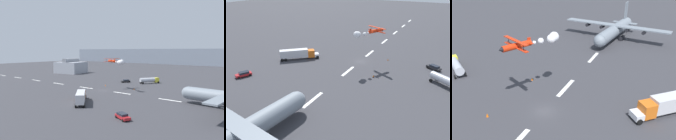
{
  "view_description": "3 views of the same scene",
  "coord_description": "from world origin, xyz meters",
  "views": [
    {
      "loc": [
        57.37,
        -66.85,
        16.26
      ],
      "look_at": [
        0.58,
        5.33,
        8.02
      ],
      "focal_mm": 34.74,
      "sensor_mm": 36.0,
      "label": 1
    },
    {
      "loc": [
        63.58,
        26.16,
        27.32
      ],
      "look_at": [
        16.29,
        0.0,
        3.01
      ],
      "focal_mm": 32.92,
      "sensor_mm": 36.0,
      "label": 2
    },
    {
      "loc": [
        -32.05,
        -18.52,
        25.81
      ],
      "look_at": [
        12.47,
        1.7,
        2.78
      ],
      "focal_mm": 38.43,
      "sensor_mm": 36.0,
      "label": 3
    }
  ],
  "objects": [
    {
      "name": "cargo_transport_plane",
      "position": [
        46.76,
        -1.21,
        3.36
      ],
      "size": [
        28.17,
        36.12,
        11.15
      ],
      "color": "gray",
      "rests_on": "ground"
    },
    {
      "name": "runway_stripe_6",
      "position": [
        29.01,
        0.0,
        0.01
      ],
      "size": [
        8.0,
        0.9,
        0.01
      ],
      "primitive_type": "cube",
      "color": "white",
      "rests_on": "ground"
    },
    {
      "name": "traffic_cone_far",
      "position": [
        9.73,
        8.58,
        0.38
      ],
      "size": [
        0.44,
        0.44,
        0.75
      ],
      "primitive_type": "cone",
      "color": "orange",
      "rests_on": "ground"
    },
    {
      "name": "runway_stripe_7",
      "position": [
        48.35,
        0.0,
        0.01
      ],
      "size": [
        8.0,
        0.9,
        0.01
      ],
      "primitive_type": "cube",
      "color": "white",
      "rests_on": "ground"
    },
    {
      "name": "ground_plane",
      "position": [
        0.0,
        0.0,
        0.0
      ],
      "size": [
        440.0,
        440.0,
        0.0
      ],
      "primitive_type": "plane",
      "color": "#38383D",
      "rests_on": "ground"
    },
    {
      "name": "runway_stripe_5",
      "position": [
        9.67,
        0.0,
        0.01
      ],
      "size": [
        8.0,
        0.9,
        0.01
      ],
      "primitive_type": "cube",
      "color": "white",
      "rests_on": "ground"
    },
    {
      "name": "stunt_biplane_red",
      "position": [
        4.8,
        3.29,
        11.79
      ],
      "size": [
        11.87,
        7.92,
        2.17
      ],
      "color": "red"
    },
    {
      "name": "semi_truck_orange",
      "position": [
        8.83,
        -20.77,
        2.12
      ],
      "size": [
        11.51,
        12.03,
        3.7
      ],
      "color": "silver",
      "rests_on": "ground"
    },
    {
      "name": "traffic_cone_near",
      "position": [
        -5.71,
        8.5,
        0.38
      ],
      "size": [
        0.44,
        0.44,
        0.75
      ],
      "primitive_type": "cone",
      "color": "orange",
      "rests_on": "ground"
    },
    {
      "name": "fuel_tanker_truck",
      "position": [
        6.18,
        28.4,
        1.75
      ],
      "size": [
        7.42,
        9.68,
        2.9
      ],
      "color": "yellow",
      "rests_on": "ground"
    },
    {
      "name": "runway_stripe_8",
      "position": [
        67.69,
        0.0,
        0.01
      ],
      "size": [
        8.0,
        0.9,
        0.01
      ],
      "primitive_type": "cube",
      "color": "white",
      "rests_on": "ground"
    }
  ]
}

